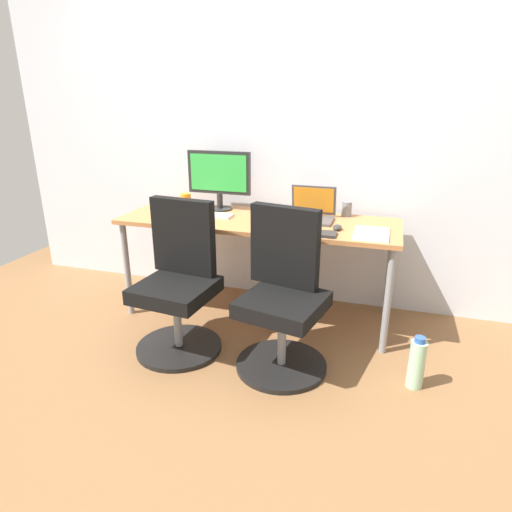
% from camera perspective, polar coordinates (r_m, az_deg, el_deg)
% --- Properties ---
extents(ground_plane, '(5.28, 5.28, 0.00)m').
position_cam_1_polar(ground_plane, '(3.30, 0.26, -7.45)').
color(ground_plane, brown).
extents(back_wall, '(4.40, 0.04, 2.60)m').
position_cam_1_polar(back_wall, '(3.33, 2.41, 16.13)').
color(back_wall, silver).
rests_on(back_wall, ground).
extents(desk, '(1.92, 0.65, 0.73)m').
position_cam_1_polar(desk, '(3.06, 0.28, 3.72)').
color(desk, '#B77542').
rests_on(desk, ground).
extents(office_chair_left, '(0.54, 0.54, 0.94)m').
position_cam_1_polar(office_chair_left, '(2.77, -10.00, -3.70)').
color(office_chair_left, black).
rests_on(office_chair_left, ground).
extents(office_chair_right, '(0.54, 0.54, 0.94)m').
position_cam_1_polar(office_chair_right, '(2.55, 3.54, -5.54)').
color(office_chair_right, black).
rests_on(office_chair_right, ground).
extents(water_bottle_on_floor, '(0.09, 0.09, 0.31)m').
position_cam_1_polar(water_bottle_on_floor, '(2.62, 20.20, -13.00)').
color(water_bottle_on_floor, '#A5D8B2').
rests_on(water_bottle_on_floor, ground).
extents(desktop_monitor, '(0.48, 0.18, 0.43)m').
position_cam_1_polar(desktop_monitor, '(3.27, -4.83, 10.31)').
color(desktop_monitor, '#262626').
rests_on(desktop_monitor, desk).
extents(open_laptop, '(0.31, 0.27, 0.22)m').
position_cam_1_polar(open_laptop, '(3.04, 7.22, 5.75)').
color(open_laptop, '#4C4C51').
rests_on(open_laptop, desk).
extents(keyboard_by_monitor, '(0.34, 0.12, 0.02)m').
position_cam_1_polar(keyboard_by_monitor, '(3.14, -6.17, 5.36)').
color(keyboard_by_monitor, silver).
rests_on(keyboard_by_monitor, desk).
extents(keyboard_by_laptop, '(0.34, 0.12, 0.02)m').
position_cam_1_polar(keyboard_by_laptop, '(2.72, 6.86, 3.05)').
color(keyboard_by_laptop, '#2D2D2D').
rests_on(keyboard_by_laptop, desk).
extents(mouse_by_monitor, '(0.06, 0.10, 0.03)m').
position_cam_1_polar(mouse_by_monitor, '(2.83, 10.54, 3.69)').
color(mouse_by_monitor, '#2D2D2D').
rests_on(mouse_by_monitor, desk).
extents(mouse_by_laptop, '(0.06, 0.10, 0.03)m').
position_cam_1_polar(mouse_by_laptop, '(3.11, 2.58, 5.47)').
color(mouse_by_laptop, '#515156').
rests_on(mouse_by_laptop, desk).
extents(coffee_mug, '(0.08, 0.08, 0.09)m').
position_cam_1_polar(coffee_mug, '(3.48, -9.13, 7.30)').
color(coffee_mug, orange).
rests_on(coffee_mug, desk).
extents(pen_cup, '(0.07, 0.07, 0.10)m').
position_cam_1_polar(pen_cup, '(3.17, 11.73, 6.03)').
color(pen_cup, slate).
rests_on(pen_cup, desk).
extents(phone_near_monitor, '(0.07, 0.14, 0.01)m').
position_cam_1_polar(phone_near_monitor, '(3.55, -12.37, 6.66)').
color(phone_near_monitor, black).
rests_on(phone_near_monitor, desk).
extents(phone_near_laptop, '(0.07, 0.14, 0.01)m').
position_cam_1_polar(phone_near_laptop, '(3.26, -11.44, 5.55)').
color(phone_near_laptop, black).
rests_on(phone_near_laptop, desk).
extents(paper_pile, '(0.21, 0.30, 0.01)m').
position_cam_1_polar(paper_pile, '(2.78, 14.81, 2.82)').
color(paper_pile, white).
rests_on(paper_pile, desk).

